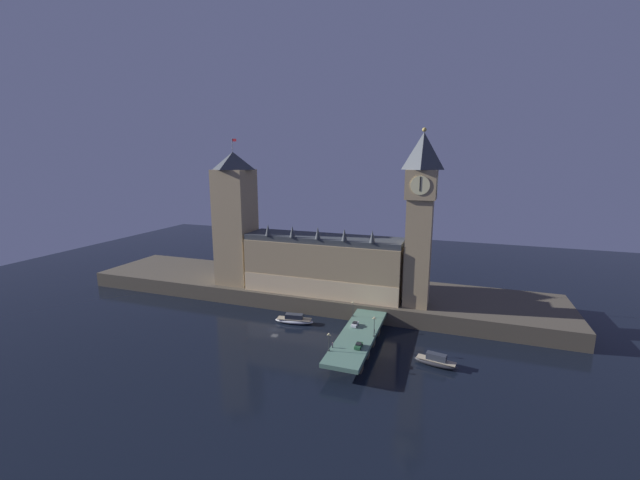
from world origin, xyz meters
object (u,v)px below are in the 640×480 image
street_lamp_mid (374,324)px  street_lamp_near (329,340)px  pedestrian_near_rail (333,345)px  car_southbound_lead (359,345)px  clock_tower (420,215)px  boat_upstream (294,320)px  car_northbound_lead (355,324)px  street_lamp_far (353,307)px  pedestrian_mid_walk (374,331)px  victoria_tower (236,219)px  boat_downstream (436,361)px

street_lamp_mid → street_lamp_near: bearing=-127.2°
pedestrian_near_rail → street_lamp_near: size_ratio=0.31×
car_southbound_lead → pedestrian_near_rail: bearing=-160.2°
clock_tower → boat_upstream: 64.34m
car_northbound_lead → street_lamp_far: size_ratio=0.70×
car_southbound_lead → pedestrian_mid_walk: pedestrian_mid_walk is taller
car_southbound_lead → street_lamp_mid: street_lamp_mid is taller
victoria_tower → street_lamp_near: 83.64m
pedestrian_near_rail → boat_upstream: pedestrian_near_rail is taller
car_southbound_lead → street_lamp_mid: 10.58m
car_southbound_lead → boat_upstream: (-31.90, 22.60, -4.88)m
victoria_tower → boat_downstream: size_ratio=4.71×
victoria_tower → car_northbound_lead: size_ratio=16.11×
pedestrian_near_rail → boat_upstream: (-24.12, 25.39, -5.17)m
street_lamp_far → car_northbound_lead: bearing=-70.8°
car_northbound_lead → street_lamp_mid: street_lamp_mid is taller
car_southbound_lead → boat_upstream: car_southbound_lead is taller
car_northbound_lead → pedestrian_mid_walk: 8.61m
victoria_tower → boat_upstream: (37.98, -21.10, -36.05)m
victoria_tower → car_southbound_lead: (69.88, -43.69, -31.17)m
car_southbound_lead → street_lamp_far: 25.69m
pedestrian_mid_walk → boat_downstream: 22.18m
boat_downstream → street_lamp_far: bearing=151.3°
clock_tower → car_southbound_lead: (-13.39, -40.71, -37.08)m
street_lamp_near → street_lamp_far: street_lamp_near is taller
car_northbound_lead → car_southbound_lead: bearing=-71.6°
victoria_tower → car_northbound_lead: bearing=-23.5°
street_lamp_mid → car_northbound_lead: bearing=143.0°
car_southbound_lead → pedestrian_near_rail: pedestrian_near_rail is taller
street_lamp_mid → boat_upstream: bearing=159.3°
street_lamp_near → car_southbound_lead: bearing=32.9°
pedestrian_near_rail → pedestrian_mid_walk: 17.98m
car_northbound_lead → boat_downstream: size_ratio=0.29×
clock_tower → boat_downstream: clock_tower is taller
pedestrian_near_rail → street_lamp_near: bearing=-99.2°
clock_tower → pedestrian_mid_walk: (-10.80, -28.81, -36.87)m
boat_upstream → boat_downstream: bearing=-15.9°
street_lamp_near → boat_downstream: bearing=20.8°
victoria_tower → street_lamp_mid: 85.06m
victoria_tower → street_lamp_near: size_ratio=11.17×
car_southbound_lead → street_lamp_far: size_ratio=0.72×
boat_upstream → street_lamp_mid: bearing=-20.7°
victoria_tower → street_lamp_mid: victoria_tower is taller
car_southbound_lead → boat_downstream: bearing=16.0°
car_southbound_lead → pedestrian_near_rail: size_ratio=2.31×
street_lamp_mid → boat_upstream: street_lamp_mid is taller
car_northbound_lead → boat_downstream: car_northbound_lead is taller
victoria_tower → car_northbound_lead: (64.69, -28.10, -31.15)m
clock_tower → pedestrian_near_rail: clock_tower is taller
street_lamp_mid → pedestrian_mid_walk: bearing=99.3°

